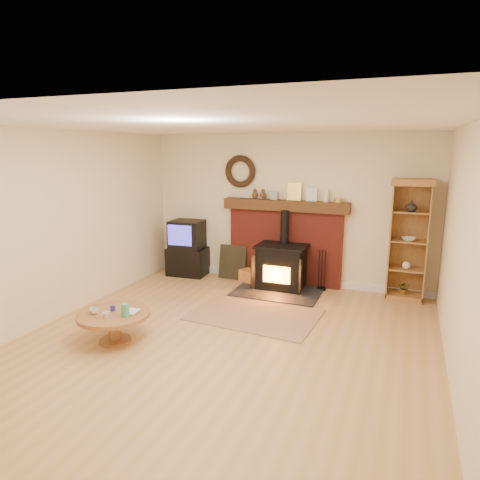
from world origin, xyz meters
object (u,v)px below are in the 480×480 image
at_px(tv_unit, 187,249).
at_px(curio_cabinet, 408,240).
at_px(wood_stove, 281,268).
at_px(coffee_table, 114,318).

bearing_deg(tv_unit, curio_cabinet, 1.28).
bearing_deg(wood_stove, tv_unit, 174.18).
xyz_separation_m(curio_cabinet, coffee_table, (-3.31, -2.98, -0.65)).
bearing_deg(wood_stove, curio_cabinet, 8.07).
relative_size(wood_stove, curio_cabinet, 0.73).
xyz_separation_m(tv_unit, coffee_table, (0.54, -2.89, -0.19)).
bearing_deg(curio_cabinet, tv_unit, -178.72).
bearing_deg(coffee_table, curio_cabinet, 41.99).
bearing_deg(tv_unit, coffee_table, -79.42).
relative_size(tv_unit, coffee_table, 1.17).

